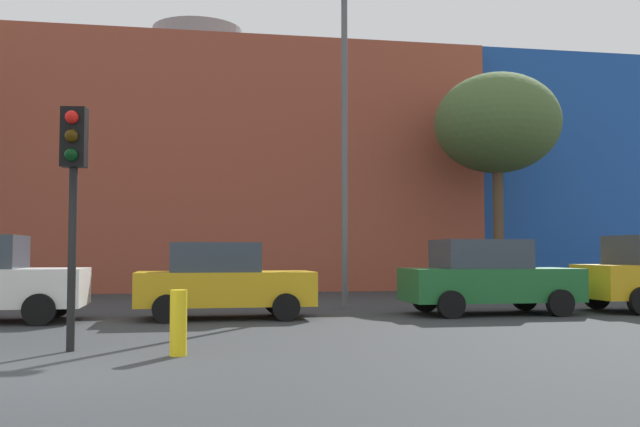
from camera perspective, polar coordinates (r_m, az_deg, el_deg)
name	(u,v)px	position (r m, az deg, el deg)	size (l,w,h in m)	color
ground_plane	(32,376)	(9.37, -21.93, -11.85)	(200.00, 200.00, 0.00)	#2D3033
building_backdrop	(196,177)	(32.63, -9.80, 2.90)	(40.75, 12.92, 11.49)	#9E4733
parked_car_3	(223,281)	(16.02, -7.74, -5.30)	(3.86, 1.90, 1.67)	gold
parked_car_4	(487,277)	(17.41, 13.15, -4.94)	(4.04, 1.99, 1.75)	#1E662D
traffic_light_island	(73,171)	(11.33, -19.02, 3.23)	(0.39, 0.38, 3.63)	black
bare_tree_1	(497,124)	(25.94, 13.89, 6.91)	(4.36, 4.36, 7.69)	brown
bollard_yellow_1	(178,323)	(10.46, -11.18, -8.51)	(0.24, 0.24, 0.93)	yellow
street_lamp	(344,125)	(18.88, 1.96, 7.05)	(0.80, 0.24, 8.49)	#59595E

